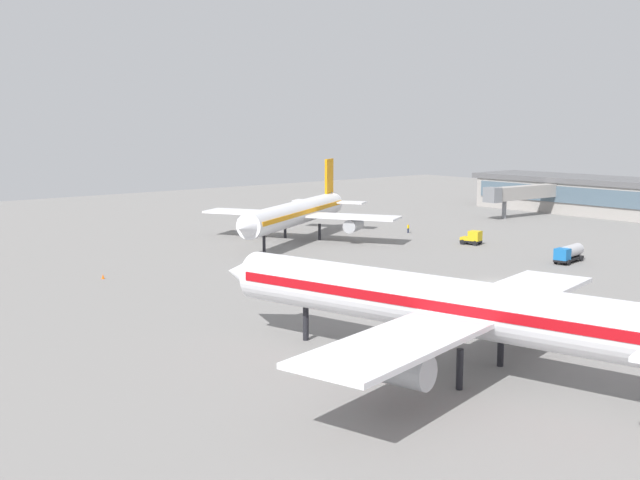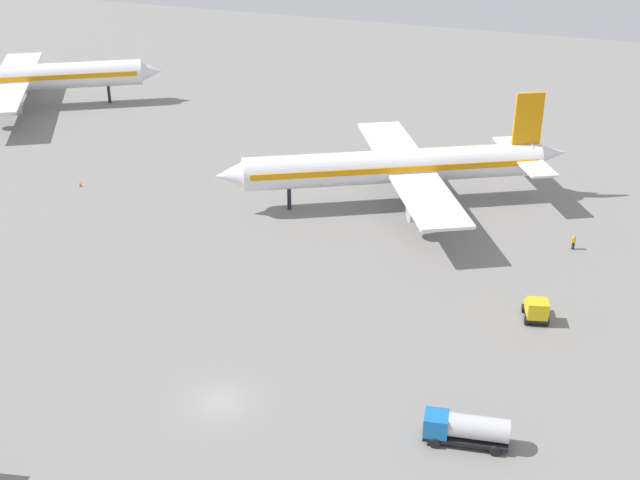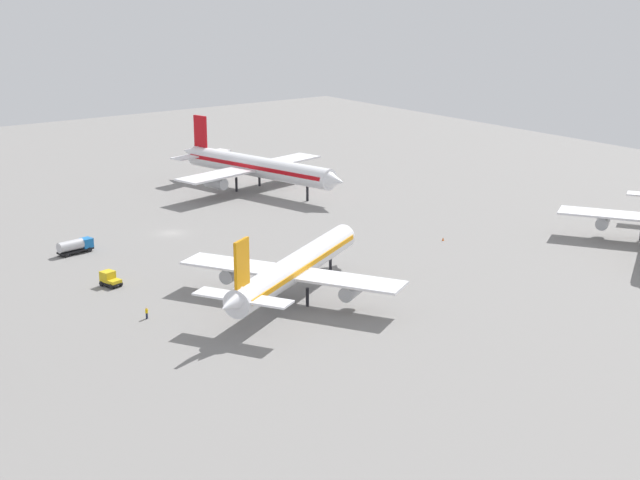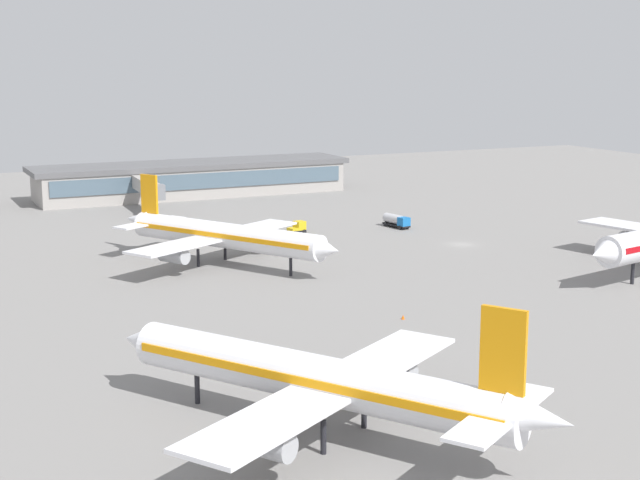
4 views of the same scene
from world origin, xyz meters
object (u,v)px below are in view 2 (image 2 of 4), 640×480
Objects in this scene: fuel_truck at (467,429)px; safety_cone_near_gate at (80,184)px; baggage_tug at (536,309)px; airplane_taxiing at (398,166)px; ground_crew_worker at (574,242)px; airplane_at_gate at (20,78)px.

safety_cone_near_gate is (31.93, 56.80, -1.09)m from fuel_truck.
baggage_tug is at bearing -106.23° from fuel_truck.
airplane_taxiing reaches higher than ground_crew_worker.
fuel_truck is at bearing -55.98° from ground_crew_worker.
baggage_tug is (19.66, -2.49, -0.23)m from fuel_truck.
fuel_truck reaches higher than safety_cone_near_gate.
airplane_taxiing reaches higher than safety_cone_near_gate.
safety_cone_near_gate is at bearing -38.37° from fuel_truck.
baggage_tug reaches higher than ground_crew_worker.
fuel_truck is 65.17m from safety_cone_near_gate.
airplane_taxiing reaches higher than baggage_tug.
baggage_tug is (-37.57, -87.99, -3.84)m from airplane_at_gate.
safety_cone_near_gate is at bearing -15.75° from airplane_taxiing.
airplane_taxiing is 40.84m from safety_cone_near_gate.
airplane_taxiing is 11.07× the size of baggage_tug.
airplane_taxiing is 65.91× the size of safety_cone_near_gate.
ground_crew_worker is (16.42, -1.83, -0.31)m from baggage_tug.
safety_cone_near_gate is at bearing -73.02° from airplane_at_gate.
safety_cone_near_gate is (12.27, 59.29, -0.86)m from baggage_tug.
fuel_truck is 36.35m from ground_crew_worker.
ground_crew_worker is at bearing -86.11° from safety_cone_near_gate.
fuel_truck is 3.90× the size of ground_crew_worker.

